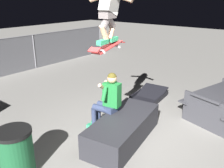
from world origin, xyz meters
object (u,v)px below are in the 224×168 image
Objects in this scene: person_sitting_on_ledge at (108,99)px; kicker_ramp at (149,96)px; trash_bin at (16,153)px; skater_airborne at (109,8)px; skateboard at (108,47)px; ledge_box_main at (123,129)px.

kicker_ramp is (2.14, 0.22, -0.70)m from person_sitting_on_ledge.
skater_airborne is at bearing -11.56° from trash_bin.
kicker_ramp is (2.26, 0.34, -1.83)m from skateboard.
ledge_box_main is 1.50× the size of kicker_ramp.
skateboard reaches higher than ledge_box_main.
skater_airborne is 2.91m from trash_bin.
ledge_box_main is 2.35m from skater_airborne.
person_sitting_on_ledge is at bearing 80.25° from ledge_box_main.
trash_bin is at bearing 158.21° from ledge_box_main.
trash_bin is at bearing 179.19° from kicker_ramp.
skateboard is at bearing -135.54° from person_sitting_on_ledge.
ledge_box_main is 0.69m from person_sitting_on_ledge.
person_sitting_on_ledge is 2.02m from trash_bin.
person_sitting_on_ledge is 1.05× the size of kicker_ramp.
kicker_ramp is (2.22, 0.70, -0.20)m from ledge_box_main.
person_sitting_on_ledge is at bearing 44.46° from skateboard.
skateboard is (-0.04, 0.36, 1.63)m from ledge_box_main.
skater_airborne is (0.02, 0.36, 2.32)m from ledge_box_main.
skater_airborne is (-0.06, -0.11, 1.82)m from person_sitting_on_ledge.
kicker_ramp is at bearing 17.41° from ledge_box_main.
kicker_ramp is 1.58× the size of trash_bin.
skater_airborne reaches higher than ledge_box_main.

